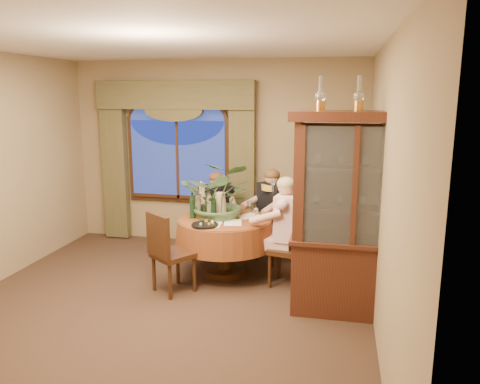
% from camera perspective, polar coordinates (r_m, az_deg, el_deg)
% --- Properties ---
extents(floor, '(5.00, 5.00, 0.00)m').
position_cam_1_polar(floor, '(5.27, -9.94, -14.13)').
color(floor, black).
rests_on(floor, ground).
extents(wall_back, '(4.50, 0.00, 4.50)m').
position_cam_1_polar(wall_back, '(7.17, -2.90, 4.68)').
color(wall_back, olive).
rests_on(wall_back, ground).
extents(wall_right, '(0.00, 5.00, 5.00)m').
position_cam_1_polar(wall_right, '(4.49, 17.11, -0.14)').
color(wall_right, olive).
rests_on(wall_right, ground).
extents(ceiling, '(5.00, 5.00, 0.00)m').
position_cam_1_polar(ceiling, '(4.77, -11.18, 17.75)').
color(ceiling, white).
rests_on(ceiling, wall_back).
extents(window, '(1.62, 0.10, 1.32)m').
position_cam_1_polar(window, '(7.29, -7.61, 3.92)').
color(window, navy).
rests_on(window, wall_back).
extents(arched_transom, '(1.60, 0.06, 0.44)m').
position_cam_1_polar(arched_transom, '(7.23, -7.78, 10.06)').
color(arched_transom, navy).
rests_on(arched_transom, wall_back).
extents(drapery_left, '(0.38, 0.14, 2.32)m').
position_cam_1_polar(drapery_left, '(7.67, -14.99, 3.10)').
color(drapery_left, '#444024').
rests_on(drapery_left, floor).
extents(drapery_right, '(0.38, 0.14, 2.32)m').
position_cam_1_polar(drapery_right, '(6.99, 0.28, 2.69)').
color(drapery_right, '#444024').
rests_on(drapery_right, floor).
extents(swag_valance, '(2.45, 0.16, 0.42)m').
position_cam_1_polar(swag_valance, '(7.15, -8.04, 11.63)').
color(swag_valance, '#444024').
rests_on(swag_valance, wall_back).
extents(dining_table, '(1.58, 1.58, 0.75)m').
position_cam_1_polar(dining_table, '(6.04, -1.87, -6.67)').
color(dining_table, maroon).
rests_on(dining_table, floor).
extents(china_cabinet, '(1.32, 0.52, 2.13)m').
position_cam_1_polar(china_cabinet, '(4.94, 13.57, -2.88)').
color(china_cabinet, '#351911').
rests_on(china_cabinet, floor).
extents(oil_lamp_left, '(0.11, 0.11, 0.34)m').
position_cam_1_polar(oil_lamp_left, '(4.78, 9.79, 11.78)').
color(oil_lamp_left, '#A5722D').
rests_on(oil_lamp_left, china_cabinet).
extents(oil_lamp_center, '(0.11, 0.11, 0.34)m').
position_cam_1_polar(oil_lamp_center, '(4.78, 14.30, 11.59)').
color(oil_lamp_center, '#A5722D').
rests_on(oil_lamp_center, china_cabinet).
extents(oil_lamp_right, '(0.11, 0.11, 0.34)m').
position_cam_1_polar(oil_lamp_right, '(4.81, 18.78, 11.33)').
color(oil_lamp_right, '#A5722D').
rests_on(oil_lamp_right, china_cabinet).
extents(chair_right, '(0.50, 0.50, 0.96)m').
position_cam_1_polar(chair_right, '(5.70, 5.89, -6.74)').
color(chair_right, black).
rests_on(chair_right, floor).
extents(chair_back_right, '(0.59, 0.59, 0.96)m').
position_cam_1_polar(chair_back_right, '(6.49, 4.22, -4.39)').
color(chair_back_right, black).
rests_on(chair_back_right, floor).
extents(chair_back, '(0.55, 0.55, 0.96)m').
position_cam_1_polar(chair_back, '(6.81, -3.11, -3.60)').
color(chair_back, black).
rests_on(chair_back, floor).
extents(chair_front_left, '(0.59, 0.59, 0.96)m').
position_cam_1_polar(chair_front_left, '(5.56, -8.12, -7.29)').
color(chair_front_left, black).
rests_on(chair_front_left, floor).
extents(person_pink, '(0.50, 0.54, 1.34)m').
position_cam_1_polar(person_pink, '(5.71, 5.75, -4.74)').
color(person_pink, beige).
rests_on(person_pink, floor).
extents(person_back, '(0.56, 0.54, 1.22)m').
position_cam_1_polar(person_back, '(6.73, -2.88, -2.65)').
color(person_back, black).
rests_on(person_back, floor).
extents(person_scarf, '(0.63, 0.63, 1.31)m').
position_cam_1_polar(person_scarf, '(6.49, 3.97, -2.82)').
color(person_scarf, black).
rests_on(person_scarf, floor).
extents(stoneware_vase, '(0.17, 0.17, 0.31)m').
position_cam_1_polar(stoneware_vase, '(5.98, -2.42, -1.56)').
color(stoneware_vase, tan).
rests_on(stoneware_vase, dining_table).
extents(centerpiece_plant, '(0.96, 1.06, 0.83)m').
position_cam_1_polar(centerpiece_plant, '(5.91, -2.34, 2.81)').
color(centerpiece_plant, '#3C5933').
rests_on(centerpiece_plant, dining_table).
extents(olive_bowl, '(0.15, 0.15, 0.05)m').
position_cam_1_polar(olive_bowl, '(5.90, -1.46, -3.06)').
color(olive_bowl, '#4E572E').
rests_on(olive_bowl, dining_table).
extents(cheese_platter, '(0.32, 0.32, 0.02)m').
position_cam_1_polar(cheese_platter, '(5.61, -4.31, -4.03)').
color(cheese_platter, black).
rests_on(cheese_platter, dining_table).
extents(wine_bottle_0, '(0.07, 0.07, 0.33)m').
position_cam_1_polar(wine_bottle_0, '(6.14, -3.88, -1.13)').
color(wine_bottle_0, black).
rests_on(wine_bottle_0, dining_table).
extents(wine_bottle_1, '(0.07, 0.07, 0.33)m').
position_cam_1_polar(wine_bottle_1, '(5.93, -5.83, -1.64)').
color(wine_bottle_1, black).
rests_on(wine_bottle_1, dining_table).
extents(wine_bottle_2, '(0.07, 0.07, 0.33)m').
position_cam_1_polar(wine_bottle_2, '(6.02, -3.77, -1.40)').
color(wine_bottle_2, tan).
rests_on(wine_bottle_2, dining_table).
extents(wine_bottle_3, '(0.07, 0.07, 0.33)m').
position_cam_1_polar(wine_bottle_3, '(5.84, -3.22, -1.82)').
color(wine_bottle_3, black).
rests_on(wine_bottle_3, dining_table).
extents(wine_bottle_4, '(0.07, 0.07, 0.33)m').
position_cam_1_polar(wine_bottle_4, '(6.08, -5.12, -1.28)').
color(wine_bottle_4, tan).
rests_on(wine_bottle_4, dining_table).
extents(tasting_paper_0, '(0.26, 0.34, 0.00)m').
position_cam_1_polar(tasting_paper_0, '(5.72, -0.87, -3.74)').
color(tasting_paper_0, white).
rests_on(tasting_paper_0, dining_table).
extents(tasting_paper_1, '(0.34, 0.37, 0.00)m').
position_cam_1_polar(tasting_paper_1, '(6.03, 1.00, -2.94)').
color(tasting_paper_1, white).
rests_on(tasting_paper_1, dining_table).
extents(tasting_paper_2, '(0.23, 0.31, 0.00)m').
position_cam_1_polar(tasting_paper_2, '(5.66, -3.38, -3.93)').
color(tasting_paper_2, white).
rests_on(tasting_paper_2, dining_table).
extents(wine_glass_person_pink, '(0.07, 0.07, 0.18)m').
position_cam_1_polar(wine_glass_person_pink, '(5.77, 1.95, -2.74)').
color(wine_glass_person_pink, silver).
rests_on(wine_glass_person_pink, dining_table).
extents(wine_glass_person_back, '(0.07, 0.07, 0.18)m').
position_cam_1_polar(wine_glass_person_back, '(6.31, -2.46, -1.47)').
color(wine_glass_person_back, silver).
rests_on(wine_glass_person_back, dining_table).
extents(wine_glass_person_scarf, '(0.07, 0.07, 0.18)m').
position_cam_1_polar(wine_glass_person_scarf, '(6.17, 1.16, -1.78)').
color(wine_glass_person_scarf, silver).
rests_on(wine_glass_person_scarf, dining_table).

